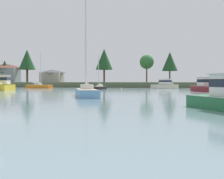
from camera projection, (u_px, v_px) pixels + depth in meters
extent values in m
cube|color=#4C563D|center=(135.00, 84.00, 112.59)|extent=(192.84, 45.00, 1.70)
cube|color=black|center=(99.00, 89.00, 71.51)|extent=(2.62, 6.93, 1.21)
cube|color=#CCB78E|center=(99.00, 86.00, 71.49)|extent=(2.35, 6.50, 0.04)
cube|color=silver|center=(100.00, 86.00, 71.81)|extent=(1.34, 1.61, 0.41)
cylinder|color=silver|center=(99.00, 70.00, 70.86)|extent=(0.14, 0.14, 7.94)
cylinder|color=silver|center=(100.00, 84.00, 72.26)|extent=(0.42, 2.70, 0.11)
cylinder|color=silver|center=(100.00, 84.00, 72.25)|extent=(0.42, 2.43, 0.14)
cylinder|color=#999999|center=(97.00, 70.00, 69.56)|extent=(0.33, 2.70, 7.90)
cube|color=#669ECC|center=(86.00, 96.00, 37.40)|extent=(5.46, 9.91, 1.64)
cube|color=#CCB78E|center=(86.00, 89.00, 37.38)|extent=(5.00, 9.27, 0.04)
cube|color=silver|center=(87.00, 87.00, 36.90)|extent=(2.16, 2.52, 0.58)
cylinder|color=silver|center=(86.00, 41.00, 37.96)|extent=(0.19, 0.19, 12.67)
cylinder|color=silver|center=(87.00, 84.00, 36.22)|extent=(1.42, 3.70, 0.15)
cylinder|color=silver|center=(87.00, 83.00, 36.22)|extent=(1.28, 3.33, 0.14)
cylinder|color=#999999|center=(85.00, 43.00, 39.87)|extent=(1.29, 3.67, 12.63)
cube|color=maroon|center=(205.00, 90.00, 56.94)|extent=(5.13, 8.20, 1.73)
cone|color=maroon|center=(197.00, 90.00, 60.75)|extent=(3.08, 2.85, 2.52)
cube|color=silver|center=(205.00, 86.00, 56.92)|extent=(5.28, 8.38, 0.05)
cube|color=silver|center=(205.00, 82.00, 56.99)|extent=(3.00, 3.32, 1.66)
cube|color=#19232D|center=(205.00, 81.00, 56.99)|extent=(3.06, 3.38, 0.60)
cube|color=beige|center=(205.00, 77.00, 56.97)|extent=(3.45, 3.74, 0.06)
cylinder|color=silver|center=(205.00, 73.00, 56.95)|extent=(0.03, 0.03, 1.64)
cube|color=gold|center=(3.00, 89.00, 64.45)|extent=(5.32, 9.68, 2.17)
cube|color=black|center=(3.00, 84.00, 64.42)|extent=(5.49, 9.89, 0.05)
cube|color=silver|center=(3.00, 80.00, 64.26)|extent=(3.21, 3.64, 1.94)
cube|color=#19232D|center=(3.00, 79.00, 64.25)|extent=(3.28, 3.71, 0.70)
cube|color=beige|center=(3.00, 75.00, 64.23)|extent=(3.70, 4.10, 0.06)
cylinder|color=silver|center=(3.00, 71.00, 64.21)|extent=(0.03, 0.03, 1.61)
cube|color=orange|center=(39.00, 88.00, 84.52)|extent=(8.64, 4.46, 1.64)
cube|color=#CCB78E|center=(39.00, 85.00, 84.50)|extent=(8.09, 4.07, 0.04)
cube|color=silver|center=(38.00, 84.00, 84.68)|extent=(2.16, 1.86, 0.50)
cylinder|color=silver|center=(41.00, 69.00, 84.08)|extent=(0.17, 0.17, 9.32)
cylinder|color=silver|center=(36.00, 83.00, 84.92)|extent=(3.25, 1.07, 0.13)
cylinder|color=silver|center=(36.00, 83.00, 84.92)|extent=(2.93, 0.99, 0.14)
cylinder|color=#999999|center=(45.00, 69.00, 83.35)|extent=(3.23, 0.97, 9.27)
cube|color=beige|center=(165.00, 88.00, 79.83)|extent=(7.70, 7.22, 1.90)
cone|color=beige|center=(175.00, 87.00, 81.90)|extent=(3.26, 3.28, 2.43)
cube|color=black|center=(165.00, 84.00, 79.81)|extent=(7.89, 7.40, 0.05)
cube|color=silver|center=(165.00, 82.00, 79.87)|extent=(3.49, 3.43, 1.40)
cube|color=#19232D|center=(165.00, 81.00, 79.86)|extent=(3.56, 3.50, 0.50)
cube|color=beige|center=(165.00, 79.00, 79.85)|extent=(3.96, 3.91, 0.06)
cylinder|color=silver|center=(165.00, 77.00, 79.83)|extent=(0.03, 0.03, 0.88)
sphere|color=yellow|center=(122.00, 89.00, 76.49)|extent=(0.38, 0.38, 0.38)
torus|color=#333338|center=(122.00, 88.00, 76.48)|extent=(0.12, 0.12, 0.02)
cylinder|color=brown|center=(5.00, 75.00, 123.54)|extent=(0.62, 0.62, 6.40)
cone|color=#1E4723|center=(5.00, 67.00, 123.44)|extent=(4.45, 4.45, 5.44)
cylinder|color=brown|center=(170.00, 73.00, 106.36)|extent=(0.49, 0.49, 6.94)
cone|color=#1E4723|center=(170.00, 61.00, 106.24)|extent=(5.70, 5.70, 6.97)
cylinder|color=brown|center=(104.00, 72.00, 111.56)|extent=(0.68, 0.68, 8.05)
cone|color=#1E4723|center=(104.00, 59.00, 111.43)|extent=(6.56, 6.56, 8.02)
cylinder|color=brown|center=(27.00, 72.00, 115.40)|extent=(0.79, 0.79, 8.35)
cone|color=#1E4723|center=(27.00, 59.00, 115.26)|extent=(6.53, 6.53, 7.99)
cylinder|color=brown|center=(147.00, 74.00, 110.99)|extent=(0.54, 0.54, 6.56)
sphere|color=#336B38|center=(147.00, 62.00, 110.86)|extent=(5.44, 5.44, 5.44)
cube|color=gray|center=(5.00, 75.00, 124.69)|extent=(11.50, 6.24, 5.94)
pyramid|color=brown|center=(5.00, 66.00, 124.58)|extent=(12.42, 6.73, 2.11)
cube|color=#9E998E|center=(52.00, 77.00, 114.80)|extent=(8.03, 6.27, 3.69)
pyramid|color=#47474C|center=(52.00, 71.00, 114.73)|extent=(8.68, 6.77, 1.30)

